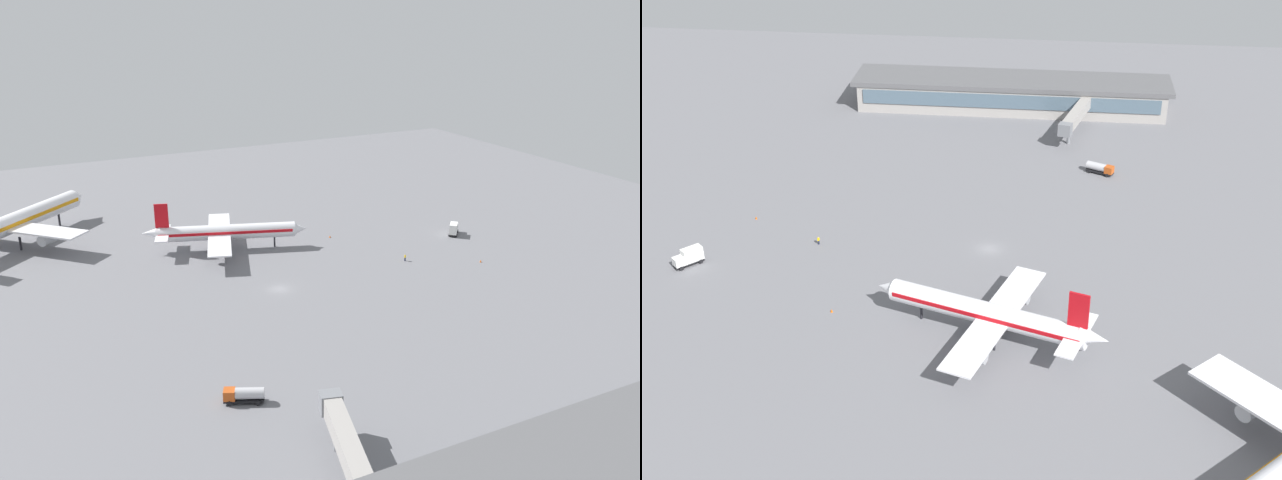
% 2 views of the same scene
% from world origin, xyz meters
% --- Properties ---
extents(ground, '(288.00, 288.00, 0.00)m').
position_xyz_m(ground, '(0.00, 0.00, 0.00)').
color(ground, slate).
extents(airplane_at_gate, '(39.66, 32.57, 12.42)m').
position_xyz_m(airplane_at_gate, '(-2.31, 28.90, 4.51)').
color(airplane_at_gate, white).
rests_on(airplane_at_gate, ground).
extents(airplane_taxiing, '(42.26, 41.46, 16.22)m').
position_xyz_m(airplane_taxiing, '(-48.61, 56.00, 5.90)').
color(airplane_taxiing, white).
rests_on(airplane_taxiing, ground).
extents(catering_truck, '(5.16, 5.44, 3.30)m').
position_xyz_m(catering_truck, '(55.61, 12.20, 1.70)').
color(catering_truck, black).
rests_on(catering_truck, ground).
extents(fuel_truck, '(6.52, 4.37, 2.50)m').
position_xyz_m(fuel_truck, '(-22.26, -37.56, 1.39)').
color(fuel_truck, black).
rests_on(fuel_truck, ground).
extents(ground_crew_worker, '(0.52, 0.52, 1.67)m').
position_xyz_m(ground_crew_worker, '(33.48, 1.90, 0.85)').
color(ground_crew_worker, '#1E2338').
rests_on(ground_crew_worker, ground).
extents(jet_bridge, '(8.43, 21.72, 6.74)m').
position_xyz_m(jet_bridge, '(-16.37, -59.51, 5.14)').
color(jet_bridge, '#9E9993').
rests_on(jet_bridge, ground).
extents(safety_cone_near_gate, '(0.44, 0.44, 0.60)m').
position_xyz_m(safety_cone_near_gate, '(25.17, 24.81, 0.30)').
color(safety_cone_near_gate, '#EA590C').
rests_on(safety_cone_near_gate, ground).
extents(safety_cone_mid_apron, '(0.44, 0.44, 0.60)m').
position_xyz_m(safety_cone_mid_apron, '(49.09, -6.95, 0.30)').
color(safety_cone_mid_apron, '#EA590C').
rests_on(safety_cone_mid_apron, ground).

